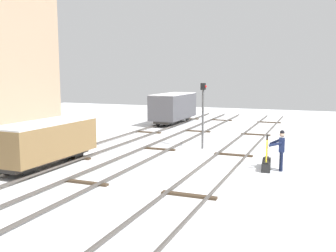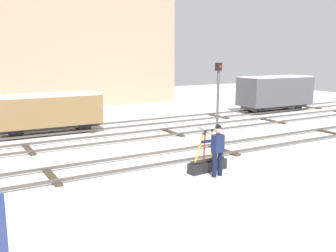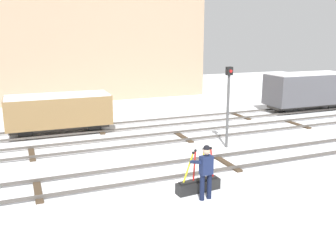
{
  "view_description": "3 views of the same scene",
  "coord_description": "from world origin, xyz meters",
  "px_view_note": "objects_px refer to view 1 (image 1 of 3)",
  "views": [
    {
      "loc": [
        -15.46,
        -4.0,
        4.12
      ],
      "look_at": [
        1.74,
        2.86,
        1.59
      ],
      "focal_mm": 41.23,
      "sensor_mm": 36.0,
      "label": 1
    },
    {
      "loc": [
        -6.05,
        -11.97,
        3.91
      ],
      "look_at": [
        1.4,
        0.97,
        1.11
      ],
      "focal_mm": 39.95,
      "sensor_mm": 36.0,
      "label": 2
    },
    {
      "loc": [
        -3.84,
        -12.02,
        4.97
      ],
      "look_at": [
        1.72,
        1.7,
        1.32
      ],
      "focal_mm": 40.03,
      "sensor_mm": 36.0,
      "label": 3
    }
  ],
  "objects_px": {
    "rail_worker": "(281,148)",
    "signal_post": "(203,109)",
    "switch_lever_frame": "(266,163)",
    "freight_car_near_switch": "(173,107)",
    "freight_car_mid_siding": "(45,141)"
  },
  "relations": [
    {
      "from": "freight_car_mid_siding",
      "to": "freight_car_near_switch",
      "type": "bearing_deg",
      "value": 0.79
    },
    {
      "from": "signal_post",
      "to": "rail_worker",
      "type": "bearing_deg",
      "value": -127.44
    },
    {
      "from": "rail_worker",
      "to": "signal_post",
      "type": "distance_m",
      "value": 5.78
    },
    {
      "from": "switch_lever_frame",
      "to": "rail_worker",
      "type": "distance_m",
      "value": 0.94
    },
    {
      "from": "freight_car_near_switch",
      "to": "signal_post",
      "type": "bearing_deg",
      "value": -149.52
    },
    {
      "from": "switch_lever_frame",
      "to": "freight_car_near_switch",
      "type": "bearing_deg",
      "value": 30.31
    },
    {
      "from": "rail_worker",
      "to": "signal_post",
      "type": "xyz_separation_m",
      "value": [
        3.43,
        4.48,
        1.24
      ]
    },
    {
      "from": "signal_post",
      "to": "freight_car_mid_siding",
      "type": "xyz_separation_m",
      "value": [
        -6.68,
        5.21,
        -1.04
      ]
    },
    {
      "from": "rail_worker",
      "to": "freight_car_near_switch",
      "type": "xyz_separation_m",
      "value": [
        12.53,
        9.69,
        0.44
      ]
    },
    {
      "from": "signal_post",
      "to": "freight_car_near_switch",
      "type": "relative_size",
      "value": 0.66
    },
    {
      "from": "signal_post",
      "to": "freight_car_near_switch",
      "type": "distance_m",
      "value": 10.51
    },
    {
      "from": "switch_lever_frame",
      "to": "signal_post",
      "type": "bearing_deg",
      "value": 43.29
    },
    {
      "from": "signal_post",
      "to": "switch_lever_frame",
      "type": "bearing_deg",
      "value": -130.89
    },
    {
      "from": "switch_lever_frame",
      "to": "freight_car_mid_siding",
      "type": "xyz_separation_m",
      "value": [
        -3.31,
        9.1,
        0.94
      ]
    },
    {
      "from": "rail_worker",
      "to": "signal_post",
      "type": "height_order",
      "value": "signal_post"
    }
  ]
}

